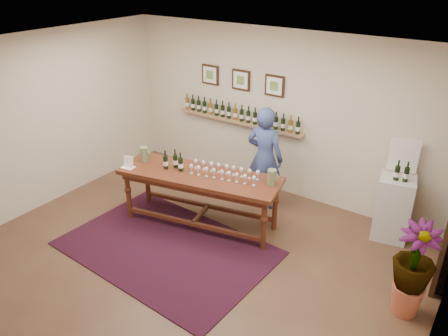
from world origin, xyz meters
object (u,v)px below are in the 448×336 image
Objects in this scene: display_pedestal at (393,208)px; potted_plant at (413,270)px; person at (265,158)px; tasting_table at (200,181)px.

potted_plant is (0.60, -1.48, 0.12)m from display_pedestal.
display_pedestal is 1.60m from potted_plant.
potted_plant is 0.61× the size of person.
display_pedestal is 2.07m from person.
tasting_table is 2.45× the size of potted_plant.
person is (-2.02, -0.26, 0.37)m from display_pedestal.
tasting_table is 2.86m from display_pedestal.
display_pedestal is (2.52, 1.33, -0.25)m from tasting_table.
tasting_table is at bearing 177.23° from potted_plant.
person reaches higher than potted_plant.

